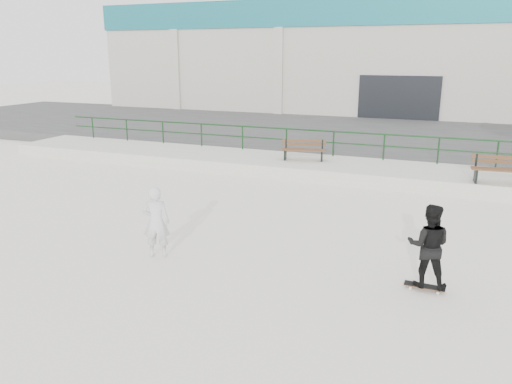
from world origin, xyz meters
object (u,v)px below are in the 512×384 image
at_px(bench_left, 304,150).
at_px(bench_right, 503,170).
at_px(skateboard, 425,286).
at_px(seated_skater, 156,222).
at_px(standing_skater, 429,246).

distance_m(bench_left, bench_right, 7.05).
relative_size(bench_right, skateboard, 2.47).
relative_size(bench_right, seated_skater, 1.16).
xyz_separation_m(bench_right, seated_skater, (-7.62, -8.22, -0.10)).
bearing_deg(standing_skater, bench_left, -62.03).
bearing_deg(skateboard, bench_left, 122.48).
bearing_deg(bench_left, standing_skater, -71.80).
height_order(bench_left, standing_skater, standing_skater).
relative_size(skateboard, seated_skater, 0.47).
bearing_deg(standing_skater, seated_skater, 2.83).
bearing_deg(bench_left, skateboard, -71.80).
relative_size(bench_left, skateboard, 2.25).
bearing_deg(bench_right, standing_skater, -107.84).
xyz_separation_m(bench_left, seated_skater, (-0.67, -9.37, -0.06)).
distance_m(bench_right, skateboard, 7.95).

